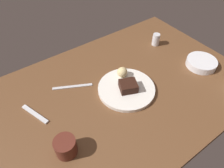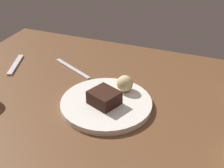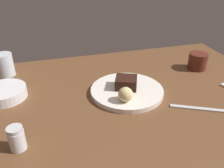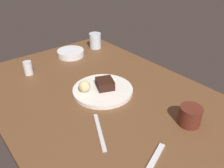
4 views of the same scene
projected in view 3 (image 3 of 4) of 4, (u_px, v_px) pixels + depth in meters
dining_table at (127, 99)px, 87.62cm from camera, size 120.00×84.00×3.00cm
dessert_plate at (127, 91)px, 88.21cm from camera, size 26.85×26.85×1.75cm
chocolate_cake_slice at (126, 82)px, 87.86cm from camera, size 9.93×9.58×4.05cm
bread_roll at (126, 94)px, 79.55cm from camera, size 5.06×5.06×5.06cm
salt_shaker at (17, 138)px, 62.09cm from camera, size 4.33×4.33×6.96cm
water_glass at (5, 65)px, 99.17cm from camera, size 7.33×7.33×9.52cm
side_bowl at (4, 93)px, 85.05cm from camera, size 15.58×15.58×3.67cm
coffee_cup at (198, 61)px, 105.33cm from camera, size 8.09×8.09×7.23cm
butter_knife at (199, 109)px, 79.34cm from camera, size 17.62×9.76×0.50cm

